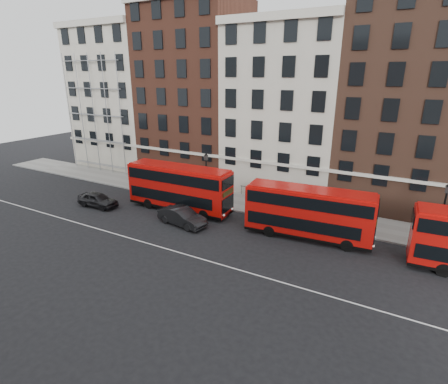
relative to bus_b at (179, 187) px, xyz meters
The scene contains 12 objects.
ground 9.06m from the bus_b, 39.22° to the right, with size 120.00×120.00×0.00m, color black.
pavement 8.74m from the bus_b, 36.50° to the left, with size 80.00×5.00×0.15m, color gray.
kerb 7.59m from the bus_b, 20.28° to the left, with size 80.00×0.30×0.16m, color gray.
road_centre_line 10.40m from the bus_b, 48.05° to the right, with size 70.00×0.12×0.01m, color white.
building_terrace 15.95m from the bus_b, 62.50° to the left, with size 64.00×11.95×22.00m.
bus_b is the anchor object (origin of this frame).
bus_c 13.34m from the bus_b, ahead, with size 10.73×3.40×4.43m.
car_rear 8.99m from the bus_b, 156.76° to the right, with size 1.83×4.56×1.55m, color black.
car_front 4.21m from the bus_b, 50.77° to the right, with size 1.73×4.96×1.63m, color black.
lamp_post_left 3.60m from the bus_b, 70.13° to the left, with size 0.44×0.44×5.33m.
lamp_post_right 23.29m from the bus_b, ahead, with size 0.44×0.44×5.33m.
iron_railings 10.03m from the bus_b, 46.83° to the left, with size 6.60×0.06×1.00m, color black, non-canonical shape.
Camera 1 is at (13.66, -21.72, 13.42)m, focal length 28.00 mm.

